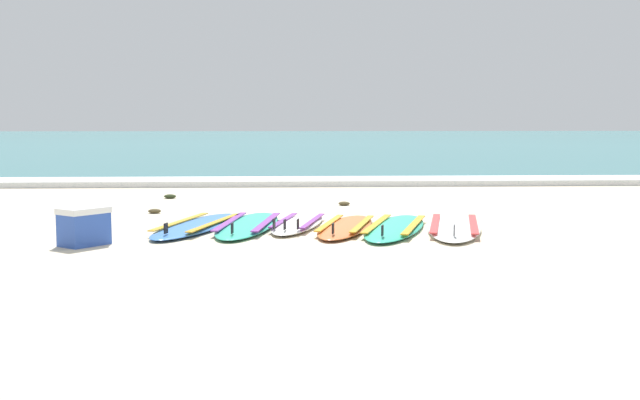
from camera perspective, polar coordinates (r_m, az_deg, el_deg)
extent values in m
plane|color=beige|center=(9.27, 1.65, -1.97)|extent=(80.00, 80.00, 0.00)
cube|color=teal|center=(44.68, -1.92, 4.27)|extent=(80.00, 60.00, 0.10)
cube|color=white|center=(15.37, -0.14, 1.34)|extent=(80.00, 1.28, 0.11)
ellipsoid|color=#3875CC|center=(9.29, -8.73, -1.81)|extent=(1.17, 2.40, 0.07)
cube|color=gold|center=(9.36, -9.93, -1.52)|extent=(0.50, 1.60, 0.01)
cube|color=gold|center=(9.21, -7.52, -1.60)|extent=(0.50, 1.60, 0.01)
cube|color=black|center=(8.44, -10.94, -1.99)|extent=(0.03, 0.09, 0.11)
ellipsoid|color=#2DB793|center=(9.27, -5.14, -1.78)|extent=(0.92, 2.44, 0.07)
cube|color=purple|center=(9.30, -6.44, -1.51)|extent=(0.31, 1.66, 0.01)
cube|color=purple|center=(9.23, -3.83, -1.55)|extent=(0.31, 1.66, 0.01)
cube|color=black|center=(8.35, -6.28, -2.01)|extent=(0.02, 0.09, 0.11)
ellipsoid|color=silver|center=(9.33, -1.57, -1.71)|extent=(0.88, 1.98, 0.07)
cube|color=purple|center=(9.36, -2.61, -1.43)|extent=(0.35, 1.33, 0.01)
cube|color=purple|center=(9.29, -0.52, -1.48)|extent=(0.35, 1.33, 0.01)
cube|color=black|center=(8.59, -2.53, -1.76)|extent=(0.03, 0.09, 0.11)
cube|color=black|center=(8.68, -3.30, -1.69)|extent=(0.03, 0.09, 0.11)
cube|color=black|center=(8.62, -1.58, -1.73)|extent=(0.03, 0.09, 0.11)
ellipsoid|color=orange|center=(9.08, 1.86, -1.92)|extent=(1.01, 2.15, 0.07)
cube|color=gold|center=(9.11, 0.69, -1.63)|extent=(0.43, 1.44, 0.01)
cube|color=gold|center=(9.05, 3.03, -1.69)|extent=(0.43, 1.44, 0.01)
cube|color=black|center=(8.28, 0.94, -2.04)|extent=(0.03, 0.09, 0.11)
ellipsoid|color=#2DB793|center=(9.05, 5.38, -1.96)|extent=(1.22, 2.40, 0.07)
cube|color=gold|center=(9.08, 4.07, -1.67)|extent=(0.54, 1.59, 0.01)
cube|color=gold|center=(9.02, 6.71, -1.74)|extent=(0.54, 1.59, 0.01)
cube|color=black|center=(8.15, 4.47, -2.18)|extent=(0.04, 0.09, 0.11)
ellipsoid|color=white|center=(9.19, 9.55, -1.90)|extent=(1.10, 2.46, 0.07)
cube|color=#D13838|center=(9.18, 8.21, -1.63)|extent=(0.44, 1.65, 0.01)
cube|color=#D13838|center=(9.19, 10.89, -1.67)|extent=(0.44, 1.65, 0.01)
cube|color=black|center=(8.25, 9.55, -2.15)|extent=(0.03, 0.09, 0.11)
cube|color=#2D51B2|center=(8.29, -16.48, -2.03)|extent=(0.51, 0.53, 0.32)
cube|color=white|center=(8.27, -16.51, -0.72)|extent=(0.53, 0.55, 0.06)
ellipsoid|color=#2D381E|center=(12.85, -10.65, 0.26)|extent=(0.19, 0.15, 0.07)
ellipsoid|color=#4C4228|center=(10.88, -11.72, -0.78)|extent=(0.17, 0.14, 0.06)
ellipsoid|color=#4C4228|center=(11.61, 1.73, -0.25)|extent=(0.17, 0.13, 0.06)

